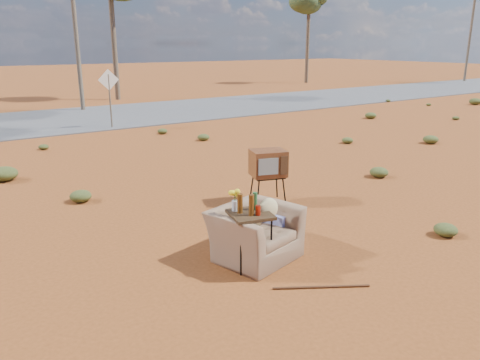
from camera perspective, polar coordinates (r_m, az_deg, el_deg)
ground at (r=7.49m, az=4.75°, el=-8.09°), size 140.00×140.00×0.00m
highway at (r=20.97m, az=-21.93°, el=6.73°), size 140.00×7.00×0.04m
armchair at (r=7.01m, az=2.25°, el=-5.52°), size 1.52×1.21×1.04m
tv_unit at (r=9.27m, az=3.46°, el=1.97°), size 0.79×0.71×1.07m
side_table at (r=6.56m, az=0.86°, el=-3.78°), size 0.68×0.68×1.13m
rusty_bar at (r=6.38m, az=9.87°, el=-12.72°), size 1.12×0.69×0.03m
road_sign at (r=18.31m, az=-15.66°, el=10.75°), size 0.78×0.06×2.19m
eucalyptus_right at (r=39.48m, az=8.42°, el=20.29°), size 3.20×3.20×7.10m
utility_pole_center at (r=23.67m, az=-19.51°, el=18.00°), size 1.40×0.20×8.00m
utility_pole_east at (r=44.59m, az=26.32°, el=16.07°), size 1.40×0.20×8.00m
scrub_patch at (r=10.72m, az=-13.68°, el=-0.13°), size 17.49×8.07×0.33m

